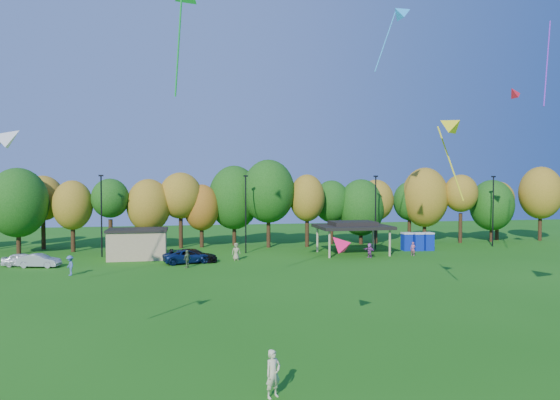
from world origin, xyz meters
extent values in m
cylinder|color=black|center=(-23.75, 44.20, 1.78)|extent=(0.50, 0.50, 3.56)
ellipsoid|color=#144C0F|center=(-23.75, 44.20, 5.94)|extent=(6.62, 6.62, 8.00)
cylinder|color=black|center=(-22.13, 48.25, 1.90)|extent=(0.50, 0.50, 3.79)
ellipsoid|color=olive|center=(-22.13, 48.25, 6.32)|extent=(4.94, 4.94, 5.58)
cylinder|color=black|center=(-18.02, 45.01, 1.67)|extent=(0.50, 0.50, 3.34)
ellipsoid|color=olive|center=(-18.02, 45.01, 5.56)|extent=(4.61, 4.61, 5.88)
cylinder|color=black|center=(-13.72, 44.85, 1.91)|extent=(0.50, 0.50, 3.82)
ellipsoid|color=#144C0F|center=(-13.72, 44.85, 6.36)|extent=(4.43, 4.43, 4.73)
cylinder|color=black|center=(-9.30, 45.50, 1.63)|extent=(0.50, 0.50, 3.25)
ellipsoid|color=olive|center=(-9.30, 45.50, 5.42)|extent=(5.33, 5.33, 6.53)
cylinder|color=black|center=(-5.45, 46.07, 1.98)|extent=(0.50, 0.50, 3.96)
ellipsoid|color=olive|center=(-5.45, 46.07, 6.61)|extent=(5.31, 5.31, 5.82)
cylinder|color=black|center=(-2.85, 46.34, 1.52)|extent=(0.50, 0.50, 3.05)
ellipsoid|color=#995914|center=(-2.85, 46.34, 5.08)|extent=(4.54, 4.54, 5.87)
cylinder|color=black|center=(1.42, 47.53, 1.89)|extent=(0.50, 0.50, 3.77)
ellipsoid|color=#144C0F|center=(1.42, 47.53, 6.29)|extent=(6.69, 6.69, 8.35)
cylinder|color=black|center=(5.46, 44.54, 2.14)|extent=(0.50, 0.50, 4.28)
ellipsoid|color=#144C0F|center=(5.46, 44.54, 7.14)|extent=(6.64, 6.64, 8.01)
cylinder|color=black|center=(10.41, 44.21, 1.88)|extent=(0.50, 0.50, 3.76)
ellipsoid|color=olive|center=(10.41, 44.21, 6.27)|extent=(4.49, 4.49, 6.02)
cylinder|color=black|center=(14.29, 46.25, 1.72)|extent=(0.50, 0.50, 3.43)
ellipsoid|color=#144C0F|center=(14.29, 46.25, 5.72)|extent=(4.77, 4.77, 5.63)
cylinder|color=black|center=(18.11, 45.40, 1.48)|extent=(0.50, 0.50, 2.95)
ellipsoid|color=#144C0F|center=(18.11, 45.40, 4.92)|extent=(6.14, 6.14, 7.54)
cylinder|color=black|center=(20.39, 45.86, 1.76)|extent=(0.50, 0.50, 3.52)
ellipsoid|color=olive|center=(20.39, 45.86, 5.87)|extent=(4.78, 4.78, 5.53)
cylinder|color=black|center=(26.06, 47.51, 1.69)|extent=(0.50, 0.50, 3.39)
ellipsoid|color=#144C0F|center=(26.06, 47.51, 5.64)|extent=(4.54, 4.54, 5.46)
cylinder|color=black|center=(27.70, 46.23, 1.86)|extent=(0.50, 0.50, 3.72)
ellipsoid|color=olive|center=(27.70, 46.23, 6.20)|extent=(6.32, 6.32, 8.24)
cylinder|color=black|center=(31.99, 44.27, 2.03)|extent=(0.50, 0.50, 4.06)
ellipsoid|color=olive|center=(31.99, 44.27, 6.77)|extent=(4.50, 4.50, 5.13)
cylinder|color=black|center=(37.07, 44.81, 1.53)|extent=(0.50, 0.50, 3.05)
ellipsoid|color=#144C0F|center=(37.07, 44.81, 5.09)|extent=(5.97, 5.97, 7.05)
cylinder|color=black|center=(38.98, 46.35, 1.78)|extent=(0.50, 0.50, 3.55)
ellipsoid|color=olive|center=(38.98, 46.35, 5.92)|extent=(4.60, 4.60, 4.99)
cylinder|color=black|center=(44.51, 44.51, 2.03)|extent=(0.50, 0.50, 4.07)
ellipsoid|color=olive|center=(44.51, 44.51, 6.78)|extent=(5.83, 5.83, 7.42)
cylinder|color=black|center=(-14.00, 40.00, 4.50)|extent=(0.16, 0.16, 9.00)
cube|color=black|center=(-14.00, 40.00, 9.00)|extent=(0.50, 0.25, 0.18)
cylinder|color=black|center=(2.00, 40.00, 4.50)|extent=(0.16, 0.16, 9.00)
cube|color=black|center=(2.00, 40.00, 9.00)|extent=(0.50, 0.25, 0.18)
cylinder|color=black|center=(18.00, 40.00, 4.50)|extent=(0.16, 0.16, 9.00)
cube|color=black|center=(18.00, 40.00, 9.00)|extent=(0.50, 0.25, 0.18)
cylinder|color=black|center=(34.00, 40.00, 4.50)|extent=(0.16, 0.16, 9.00)
cube|color=black|center=(34.00, 40.00, 9.00)|extent=(0.50, 0.25, 0.18)
cube|color=tan|center=(-10.00, 38.00, 1.50)|extent=(6.00, 4.00, 3.00)
cube|color=black|center=(-10.00, 38.00, 3.12)|extent=(6.30, 4.30, 0.25)
cylinder|color=tan|center=(10.50, 34.50, 1.50)|extent=(0.24, 0.24, 3.00)
cylinder|color=tan|center=(17.50, 34.50, 1.50)|extent=(0.24, 0.24, 3.00)
cylinder|color=tan|center=(10.50, 39.50, 1.50)|extent=(0.24, 0.24, 3.00)
cylinder|color=tan|center=(17.50, 39.50, 1.50)|extent=(0.24, 0.24, 3.00)
cube|color=black|center=(14.00, 37.00, 3.15)|extent=(8.20, 6.20, 0.35)
cube|color=black|center=(14.00, 37.00, 3.55)|extent=(5.00, 3.50, 0.45)
cube|color=#0D28AF|center=(21.43, 38.52, 1.00)|extent=(1.10, 1.10, 2.00)
cube|color=silver|center=(21.43, 38.52, 2.09)|extent=(1.15, 1.15, 0.18)
cube|color=#0D28AF|center=(22.73, 38.20, 1.00)|extent=(1.10, 1.10, 2.00)
cube|color=silver|center=(22.73, 38.20, 2.09)|extent=(1.15, 1.15, 0.18)
cube|color=#0D28AF|center=(24.03, 38.14, 1.00)|extent=(1.10, 1.10, 2.00)
cube|color=silver|center=(24.03, 38.14, 2.09)|extent=(1.15, 1.15, 0.18)
imported|color=beige|center=(-1.81, 0.93, 0.92)|extent=(0.80, 0.71, 1.84)
imported|color=white|center=(-20.68, 35.19, 0.65)|extent=(3.82, 1.60, 1.29)
imported|color=#AAAAB0|center=(-18.91, 34.15, 0.65)|extent=(4.13, 2.19, 1.30)
imported|color=#0D2151|center=(-4.70, 33.96, 0.69)|extent=(5.38, 3.35, 1.39)
imported|color=black|center=(-4.11, 34.21, 0.70)|extent=(4.90, 2.10, 1.41)
imported|color=#B75673|center=(20.17, 34.27, 0.78)|extent=(0.66, 0.68, 1.57)
imported|color=#5A7246|center=(-4.80, 31.11, 0.86)|extent=(0.96, 1.05, 1.72)
imported|color=#46629A|center=(-15.02, 29.02, 0.89)|extent=(1.13, 1.32, 1.78)
imported|color=tan|center=(0.34, 34.93, 0.91)|extent=(0.92, 0.62, 1.83)
imported|color=#A946A3|center=(14.88, 33.92, 0.81)|extent=(1.01, 1.56, 1.61)
cylinder|color=#8929DC|center=(24.41, 18.89, 18.11)|extent=(2.12, 2.03, 7.55)
cone|color=silver|center=(-11.58, 3.10, 9.97)|extent=(1.31, 1.07, 1.18)
cone|color=#28AAFF|center=(14.90, 25.63, 23.83)|extent=(2.05, 1.66, 1.99)
cylinder|color=#28AAFF|center=(13.11, 25.77, 21.13)|extent=(2.15, 0.27, 5.67)
cylinder|color=green|center=(-5.28, 10.44, 16.42)|extent=(0.63, 2.45, 6.61)
cone|color=yellow|center=(10.50, 10.04, 11.71)|extent=(1.88, 1.95, 1.58)
cylinder|color=yellow|center=(11.41, 11.23, 9.46)|extent=(1.17, 1.50, 4.73)
cone|color=#EE0D4F|center=(3.00, 7.81, 5.00)|extent=(1.71, 1.66, 1.38)
cone|color=red|center=(27.26, 26.96, 17.21)|extent=(1.63, 1.27, 1.51)
camera|label=1|loc=(-5.14, -17.58, 8.23)|focal=32.00mm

